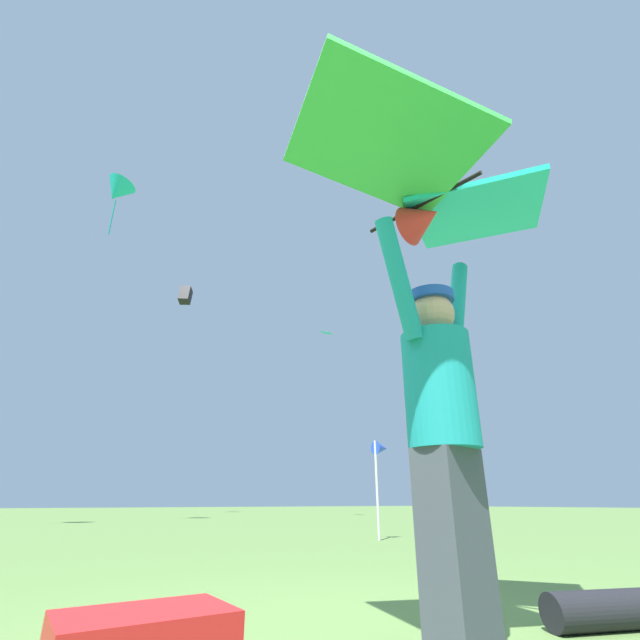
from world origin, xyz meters
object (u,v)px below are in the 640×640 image
at_px(distant_kite_black_high_right, 185,295).
at_px(distant_kite_teal_low_right, 117,191).
at_px(kite_flyer_person, 443,423).
at_px(spare_kite_bag, 638,608).
at_px(distant_kite_teal_low_left, 327,332).
at_px(held_stunt_kite, 433,190).
at_px(marker_flag, 381,454).

bearing_deg(distant_kite_black_high_right, distant_kite_teal_low_right, -119.89).
height_order(kite_flyer_person, distant_kite_black_high_right, distant_kite_black_high_right).
distance_m(distant_kite_black_high_right, spare_kite_bag, 27.97).
bearing_deg(distant_kite_teal_low_left, held_stunt_kite, -123.52).
xyz_separation_m(distant_kite_teal_low_right, marker_flag, (4.03, -9.16, -9.77)).
relative_size(kite_flyer_person, marker_flag, 1.20).
bearing_deg(marker_flag, distant_kite_black_high_right, 84.27).
xyz_separation_m(held_stunt_kite, distant_kite_teal_low_right, (-0.14, 14.06, 8.92)).
relative_size(distant_kite_teal_low_left, spare_kite_bag, 0.69).
relative_size(held_stunt_kite, distant_kite_teal_low_right, 0.82).
height_order(kite_flyer_person, spare_kite_bag, kite_flyer_person).
relative_size(kite_flyer_person, distant_kite_black_high_right, 1.66).
height_order(distant_kite_teal_low_left, distant_kite_black_high_right, distant_kite_black_high_right).
bearing_deg(distant_kite_black_high_right, held_stunt_kite, -103.46).
relative_size(held_stunt_kite, marker_flag, 1.25).
bearing_deg(distant_kite_black_high_right, distant_kite_teal_low_left, -65.10).
relative_size(distant_kite_teal_low_left, distant_kite_black_high_right, 0.60).
bearing_deg(kite_flyer_person, held_stunt_kite, -81.44).
relative_size(distant_kite_teal_low_right, distant_kite_teal_low_left, 3.52).
distance_m(held_stunt_kite, distant_kite_teal_low_left, 19.28).
bearing_deg(spare_kite_bag, kite_flyer_person, 171.06).
xyz_separation_m(kite_flyer_person, distant_kite_black_high_right, (5.87, 24.40, 11.63)).
bearing_deg(kite_flyer_person, distant_kite_teal_low_left, 56.30).
relative_size(distant_kite_teal_low_right, distant_kite_black_high_right, 2.11).
height_order(held_stunt_kite, marker_flag, held_stunt_kite).
bearing_deg(distant_kite_teal_low_left, kite_flyer_person, -123.70).
xyz_separation_m(kite_flyer_person, distant_kite_teal_low_right, (-0.12, 13.97, 10.22)).
height_order(distant_kite_teal_low_right, distant_kite_teal_low_left, distant_kite_teal_low_right).
relative_size(distant_kite_teal_low_right, spare_kite_bag, 2.41).
bearing_deg(held_stunt_kite, distant_kite_black_high_right, 76.54).
height_order(distant_kite_teal_low_left, spare_kite_bag, distant_kite_teal_low_left).
height_order(held_stunt_kite, distant_kite_teal_low_left, distant_kite_teal_low_left).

